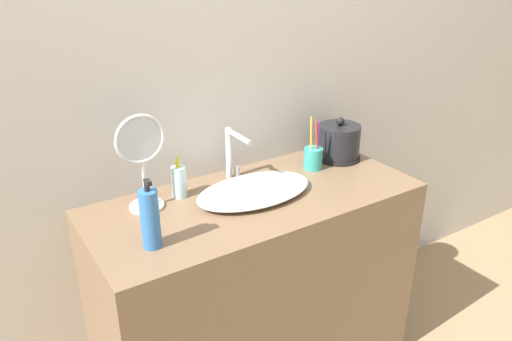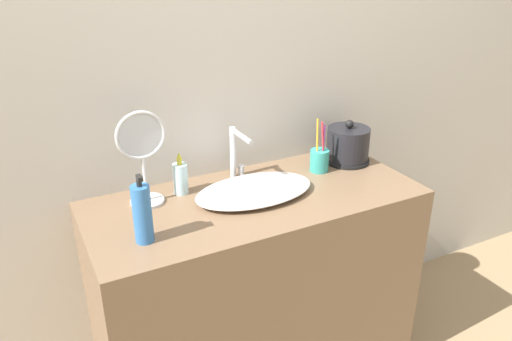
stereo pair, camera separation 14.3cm
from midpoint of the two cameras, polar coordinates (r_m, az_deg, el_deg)
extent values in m
cube|color=beige|center=(1.80, -7.20, 14.70)|extent=(6.00, 0.04, 2.60)
cube|color=brown|center=(1.94, -2.16, -13.62)|extent=(1.16, 0.51, 0.80)
ellipsoid|color=white|center=(1.73, -2.62, -2.33)|extent=(0.43, 0.25, 0.04)
cylinder|color=silver|center=(1.83, -5.43, 1.91)|extent=(0.02, 0.02, 0.20)
cylinder|color=silver|center=(1.74, -4.40, 3.85)|extent=(0.02, 0.15, 0.02)
cylinder|color=silver|center=(1.88, -4.39, -0.07)|extent=(0.02, 0.02, 0.04)
cylinder|color=black|center=(2.05, 7.37, 1.53)|extent=(0.18, 0.18, 0.01)
cylinder|color=black|center=(2.03, 7.46, 3.21)|extent=(0.17, 0.17, 0.14)
sphere|color=black|center=(2.00, 7.60, 5.55)|extent=(0.03, 0.03, 0.03)
cylinder|color=teal|center=(1.93, 4.44, 1.36)|extent=(0.07, 0.07, 0.08)
cylinder|color=#B24CCC|center=(1.91, 4.89, 3.28)|extent=(0.02, 0.02, 0.16)
cylinder|color=yellow|center=(1.90, 4.17, 3.51)|extent=(0.01, 0.02, 0.18)
cylinder|color=#E5333F|center=(1.90, 4.82, 3.40)|extent=(0.03, 0.01, 0.17)
cylinder|color=#3370B7|center=(1.46, -14.81, -5.47)|extent=(0.06, 0.06, 0.18)
cylinder|color=black|center=(1.41, -15.24, -1.88)|extent=(0.02, 0.02, 0.02)
cube|color=black|center=(1.39, -15.19, -1.37)|extent=(0.01, 0.03, 0.01)
cylinder|color=silver|center=(1.74, -11.14, -1.33)|extent=(0.05, 0.05, 0.11)
cylinder|color=gold|center=(1.71, -11.31, 0.64)|extent=(0.02, 0.02, 0.02)
cone|color=gold|center=(1.70, -11.37, 1.32)|extent=(0.02, 0.02, 0.02)
cylinder|color=silver|center=(1.71, -14.74, -3.98)|extent=(0.11, 0.11, 0.01)
cylinder|color=silver|center=(1.68, -15.03, -1.49)|extent=(0.01, 0.01, 0.15)
torus|color=silver|center=(1.62, -15.61, 3.43)|extent=(0.16, 0.01, 0.16)
cylinder|color=silver|center=(1.62, -15.61, 3.43)|extent=(0.14, 0.00, 0.14)
camera|label=1|loc=(0.07, -92.44, -1.10)|focal=35.00mm
camera|label=2|loc=(0.07, 87.56, 1.10)|focal=35.00mm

